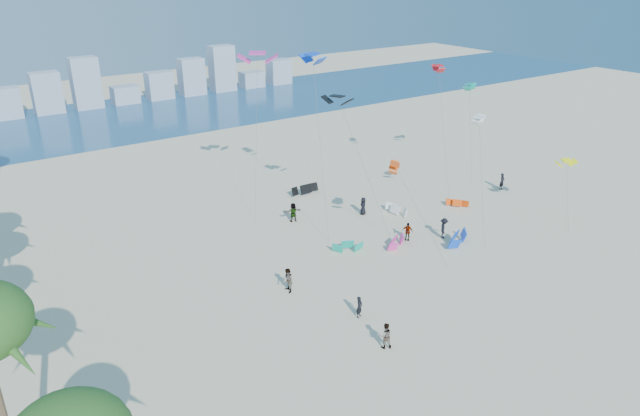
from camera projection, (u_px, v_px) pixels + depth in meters
ground at (431, 375)px, 34.38m from camera, size 220.00×220.00×0.00m
ocean at (98, 122)px, 88.83m from camera, size 220.00×220.00×0.00m
kitesurfer_near at (359, 307)px, 39.75m from camera, size 0.68×0.59×1.59m
kitesurfer_mid at (385, 336)px, 36.54m from camera, size 1.07×0.99×1.78m
kitesurfers_far at (368, 225)px, 51.80m from camera, size 30.88×11.72×1.92m
grounded_kites at (384, 219)px, 54.10m from camera, size 17.31×18.59×1.03m
flying_kites at (371, 85)px, 52.30m from camera, size 28.73×22.11×15.94m
distant_skyline at (70, 92)px, 94.56m from camera, size 85.00×3.00×8.40m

